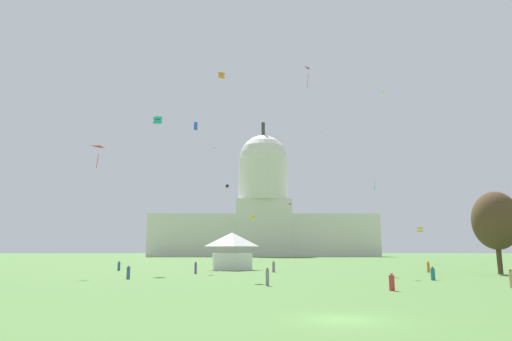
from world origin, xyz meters
The scene contains 27 objects.
ground_plane centered at (0.00, 0.00, 0.00)m, with size 800.00×800.00×0.00m, color #4C7538.
capitol_building centered at (2.47, 199.97, 21.68)m, with size 111.53×24.94×68.21m.
event_tent centered at (-7.55, 54.46, 3.17)m, with size 7.32×6.53×6.26m.
tree_east_mid centered at (30.29, 39.98, 7.41)m, with size 8.51×8.48×11.55m.
person_grey_lawn_far_right centered at (-0.88, 46.30, 0.77)m, with size 0.44×0.44×1.70m.
person_teal_mid_left centered at (15.99, 28.09, 0.69)m, with size 0.65×0.65×1.53m.
person_denim_front_right centered at (-25.90, 51.98, 0.70)m, with size 0.59×0.59×1.55m.
person_purple_back_right centered at (-12.21, 42.14, 0.82)m, with size 0.43×0.43×1.76m.
person_denim_near_tent centered at (-18.73, 30.84, 0.73)m, with size 0.56×0.56×1.60m.
person_red_mid_center centered at (7.34, 15.40, 0.68)m, with size 0.63×0.63×1.52m.
person_tan_front_left centered at (18.91, 17.96, 0.78)m, with size 0.43×0.43×1.66m.
person_grey_deep_crowd centered at (-2.87, 20.56, 0.79)m, with size 0.42×0.42×1.69m.
person_orange_aisle_center centered at (22.38, 45.39, 0.75)m, with size 0.53×0.53×1.66m.
kite_turquoise_high centered at (-20.78, 174.00, 48.61)m, with size 1.62×1.33×0.23m.
kite_lime_high centered at (26.53, 159.98, 52.60)m, with size 0.88×1.78×0.34m.
kite_violet_high centered at (6.76, 57.04, 36.88)m, with size 1.39×1.76×3.86m.
kite_orange_mid centered at (-8.94, 42.05, 29.73)m, with size 1.07×1.07×0.99m.
kite_red_low centered at (-25.91, 39.39, 17.55)m, with size 1.51×1.58×3.09m.
kite_yellow_low centered at (-3.68, 108.20, 12.66)m, with size 1.25×1.27×1.13m.
kite_black_mid centered at (-14.72, 178.81, 31.94)m, with size 1.49×1.48×1.35m.
kite_pink_high centered at (7.30, 177.27, 54.44)m, with size 1.48×1.45×2.91m.
kite_gold_low centered at (37.54, 87.30, 8.24)m, with size 1.21×1.17×1.29m.
kite_blue_mid centered at (-14.31, 55.12, 25.35)m, with size 0.59×0.62×1.50m.
kite_cyan_low centered at (11.92, 35.08, 11.63)m, with size 0.36×0.87×1.08m.
kite_magenta_mid centered at (13.09, 170.79, 22.98)m, with size 0.98×0.98×0.75m.
kite_white_high centered at (38.80, 115.09, 53.45)m, with size 1.41×1.41×2.83m.
kite_turquoise_mid centered at (-20.02, 49.56, 24.75)m, with size 1.52×1.52×1.21m.
Camera 1 is at (-4.60, -22.69, 3.39)m, focal length 31.26 mm.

